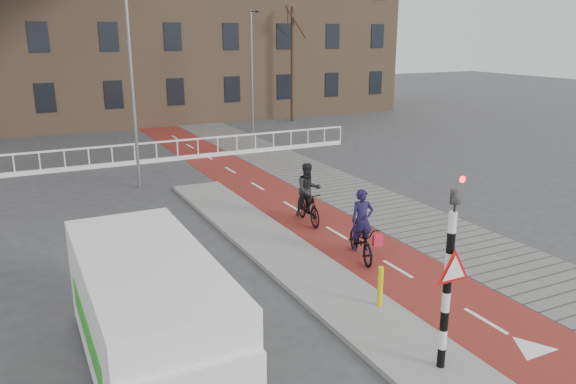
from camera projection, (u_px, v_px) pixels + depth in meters
name	position (u px, v px, depth m)	size (l,w,h in m)	color
ground	(398.00, 316.00, 11.96)	(120.00, 120.00, 0.00)	#38383A
bike_lane	(268.00, 192.00, 21.22)	(2.50, 60.00, 0.01)	maroon
sidewalk	(332.00, 184.00, 22.42)	(3.00, 60.00, 0.01)	slate
curb_island	(286.00, 255.00, 15.09)	(1.80, 16.00, 0.12)	gray
traffic_signal	(449.00, 269.00, 9.42)	(0.80, 0.80, 3.68)	black
bollard	(380.00, 286.00, 12.06)	(0.12, 0.12, 0.90)	#D8C70C
cyclist_near	(362.00, 236.00, 14.85)	(1.10, 1.92, 1.90)	black
cyclist_far	(308.00, 199.00, 17.59)	(0.89, 1.84, 1.94)	black
van	(149.00, 313.00, 9.66)	(2.10, 5.14, 2.21)	white
railing	(65.00, 165.00, 24.38)	(28.00, 0.10, 0.99)	silver
townhouse_row	(62.00, 1.00, 36.10)	(46.00, 10.00, 15.90)	#7F6047
tree_right	(292.00, 65.00, 37.45)	(0.23, 0.23, 7.47)	black
streetlight_near	(131.00, 74.00, 20.76)	(0.12, 0.12, 8.68)	slate
streetlight_right	(252.00, 73.00, 32.73)	(0.12, 0.12, 7.10)	slate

